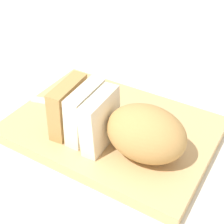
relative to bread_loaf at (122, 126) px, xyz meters
name	(u,v)px	position (x,y,z in m)	size (l,w,h in m)	color
ground_plane	(112,133)	(0.05, -0.05, -0.07)	(3.00, 3.00, 0.00)	silver
cutting_board	(112,129)	(0.05, -0.05, -0.06)	(0.40, 0.28, 0.02)	tan
bread_loaf	(122,126)	(0.00, 0.00, 0.00)	(0.26, 0.12, 0.10)	tan
bread_knife	(128,113)	(0.04, -0.09, -0.04)	(0.29, 0.11, 0.02)	silver
crumb_near_knife	(98,148)	(0.03, 0.03, -0.05)	(0.01, 0.01, 0.01)	tan
crumb_near_loaf	(143,125)	(0.00, -0.08, -0.05)	(0.00, 0.00, 0.00)	tan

